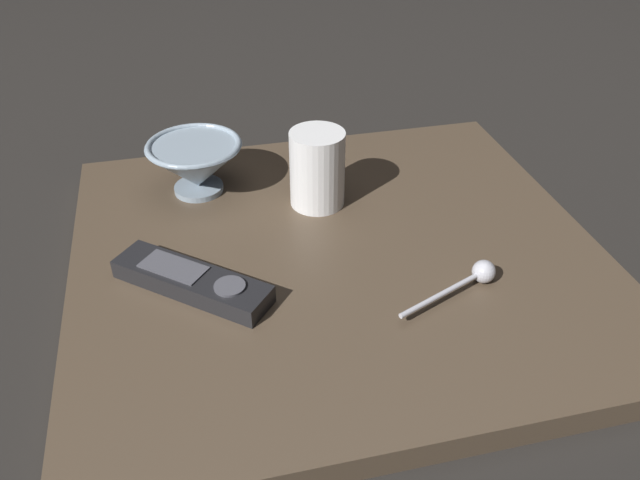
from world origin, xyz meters
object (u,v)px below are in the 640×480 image
(coffee_mug, at_px, (317,169))
(tv_remote_near, at_px, (192,281))
(teaspoon, at_px, (477,275))
(cereal_bowl, at_px, (196,164))

(coffee_mug, distance_m, tv_remote_near, 0.24)
(coffee_mug, bearing_deg, tv_remote_near, 39.36)
(coffee_mug, height_order, teaspoon, coffee_mug)
(coffee_mug, bearing_deg, cereal_bowl, -23.89)
(cereal_bowl, height_order, tv_remote_near, cereal_bowl)
(cereal_bowl, relative_size, coffee_mug, 1.25)
(tv_remote_near, bearing_deg, cereal_bowl, -96.49)
(cereal_bowl, xyz_separation_m, coffee_mug, (-0.16, 0.07, 0.01))
(cereal_bowl, distance_m, coffee_mug, 0.17)
(cereal_bowl, relative_size, tv_remote_near, 0.74)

